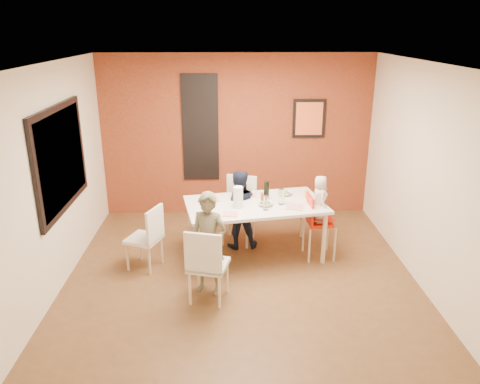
{
  "coord_description": "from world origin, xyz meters",
  "views": [
    {
      "loc": [
        -0.17,
        -5.44,
        3.09
      ],
      "look_at": [
        0.0,
        0.3,
        1.05
      ],
      "focal_mm": 35.0,
      "sensor_mm": 36.0,
      "label": 1
    }
  ],
  "objects_px": {
    "high_chair": "(317,220)",
    "child_near": "(208,244)",
    "paper_towel_roll": "(238,197)",
    "child_far": "(238,209)",
    "dining_table": "(255,208)",
    "toddler": "(320,199)",
    "chair_near": "(206,262)",
    "chair_left": "(149,235)",
    "wine_bottle": "(267,191)",
    "chair_far": "(240,205)"
  },
  "relations": [
    {
      "from": "chair_left",
      "to": "wine_bottle",
      "type": "bearing_deg",
      "value": 126.83
    },
    {
      "from": "chair_far",
      "to": "child_far",
      "type": "bearing_deg",
      "value": -79.01
    },
    {
      "from": "high_chair",
      "to": "wine_bottle",
      "type": "relative_size",
      "value": 3.26
    },
    {
      "from": "high_chair",
      "to": "paper_towel_roll",
      "type": "bearing_deg",
      "value": 88.86
    },
    {
      "from": "chair_far",
      "to": "wine_bottle",
      "type": "distance_m",
      "value": 0.67
    },
    {
      "from": "dining_table",
      "to": "wine_bottle",
      "type": "bearing_deg",
      "value": 32.04
    },
    {
      "from": "dining_table",
      "to": "toddler",
      "type": "relative_size",
      "value": 3.12
    },
    {
      "from": "dining_table",
      "to": "paper_towel_roll",
      "type": "height_order",
      "value": "paper_towel_roll"
    },
    {
      "from": "high_chair",
      "to": "paper_towel_roll",
      "type": "height_order",
      "value": "paper_towel_roll"
    },
    {
      "from": "dining_table",
      "to": "chair_near",
      "type": "height_order",
      "value": "chair_near"
    },
    {
      "from": "high_chair",
      "to": "child_far",
      "type": "xyz_separation_m",
      "value": [
        -1.08,
        0.36,
        0.03
      ]
    },
    {
      "from": "paper_towel_roll",
      "to": "chair_far",
      "type": "bearing_deg",
      "value": 86.72
    },
    {
      "from": "chair_near",
      "to": "paper_towel_roll",
      "type": "bearing_deg",
      "value": -96.28
    },
    {
      "from": "chair_left",
      "to": "child_near",
      "type": "height_order",
      "value": "child_near"
    },
    {
      "from": "chair_left",
      "to": "child_far",
      "type": "bearing_deg",
      "value": 138.6
    },
    {
      "from": "toddler",
      "to": "high_chair",
      "type": "bearing_deg",
      "value": 94.67
    },
    {
      "from": "child_far",
      "to": "wine_bottle",
      "type": "height_order",
      "value": "child_far"
    },
    {
      "from": "chair_far",
      "to": "paper_towel_roll",
      "type": "xyz_separation_m",
      "value": [
        -0.04,
        -0.67,
        0.38
      ]
    },
    {
      "from": "toddler",
      "to": "wine_bottle",
      "type": "xyz_separation_m",
      "value": [
        -0.71,
        0.17,
        0.06
      ]
    },
    {
      "from": "child_far",
      "to": "wine_bottle",
      "type": "relative_size",
      "value": 4.16
    },
    {
      "from": "high_chair",
      "to": "toddler",
      "type": "relative_size",
      "value": 1.4
    },
    {
      "from": "high_chair",
      "to": "wine_bottle",
      "type": "xyz_separation_m",
      "value": [
        -0.69,
        0.18,
        0.37
      ]
    },
    {
      "from": "chair_near",
      "to": "child_far",
      "type": "relative_size",
      "value": 0.8
    },
    {
      "from": "high_chair",
      "to": "chair_near",
      "type": "bearing_deg",
      "value": 122.49
    },
    {
      "from": "dining_table",
      "to": "child_near",
      "type": "distance_m",
      "value": 1.15
    },
    {
      "from": "chair_far",
      "to": "chair_left",
      "type": "distance_m",
      "value": 1.51
    },
    {
      "from": "child_far",
      "to": "paper_towel_roll",
      "type": "distance_m",
      "value": 0.55
    },
    {
      "from": "high_chair",
      "to": "dining_table",
      "type": "bearing_deg",
      "value": 80.22
    },
    {
      "from": "toddler",
      "to": "dining_table",
      "type": "bearing_deg",
      "value": 81.24
    },
    {
      "from": "dining_table",
      "to": "chair_near",
      "type": "xyz_separation_m",
      "value": [
        -0.64,
        -1.2,
        -0.19
      ]
    },
    {
      "from": "wine_bottle",
      "to": "paper_towel_roll",
      "type": "xyz_separation_m",
      "value": [
        -0.4,
        -0.24,
        0.0
      ]
    },
    {
      "from": "chair_far",
      "to": "chair_left",
      "type": "bearing_deg",
      "value": -127.84
    },
    {
      "from": "high_chair",
      "to": "child_near",
      "type": "xyz_separation_m",
      "value": [
        -1.47,
        -0.89,
        0.09
      ]
    },
    {
      "from": "child_near",
      "to": "toddler",
      "type": "bearing_deg",
      "value": 51.3
    },
    {
      "from": "paper_towel_roll",
      "to": "wine_bottle",
      "type": "bearing_deg",
      "value": 31.3
    },
    {
      "from": "paper_towel_roll",
      "to": "child_far",
      "type": "bearing_deg",
      "value": 88.32
    },
    {
      "from": "chair_left",
      "to": "wine_bottle",
      "type": "relative_size",
      "value": 3.11
    },
    {
      "from": "paper_towel_roll",
      "to": "chair_left",
      "type": "bearing_deg",
      "value": -170.59
    },
    {
      "from": "dining_table",
      "to": "chair_left",
      "type": "height_order",
      "value": "chair_left"
    },
    {
      "from": "high_chair",
      "to": "child_far",
      "type": "distance_m",
      "value": 1.14
    },
    {
      "from": "chair_near",
      "to": "child_far",
      "type": "xyz_separation_m",
      "value": [
        0.41,
        1.48,
        0.06
      ]
    },
    {
      "from": "child_near",
      "to": "child_far",
      "type": "bearing_deg",
      "value": 93.17
    },
    {
      "from": "child_near",
      "to": "chair_left",
      "type": "bearing_deg",
      "value": 163.23
    },
    {
      "from": "chair_left",
      "to": "high_chair",
      "type": "bearing_deg",
      "value": 117.92
    },
    {
      "from": "child_near",
      "to": "paper_towel_roll",
      "type": "relative_size",
      "value": 4.41
    },
    {
      "from": "chair_left",
      "to": "toddler",
      "type": "distance_m",
      "value": 2.35
    },
    {
      "from": "dining_table",
      "to": "high_chair",
      "type": "height_order",
      "value": "high_chair"
    },
    {
      "from": "dining_table",
      "to": "toddler",
      "type": "distance_m",
      "value": 0.89
    },
    {
      "from": "child_far",
      "to": "paper_towel_roll",
      "type": "xyz_separation_m",
      "value": [
        -0.01,
        -0.42,
        0.34
      ]
    },
    {
      "from": "chair_far",
      "to": "toddler",
      "type": "bearing_deg",
      "value": -11.98
    }
  ]
}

